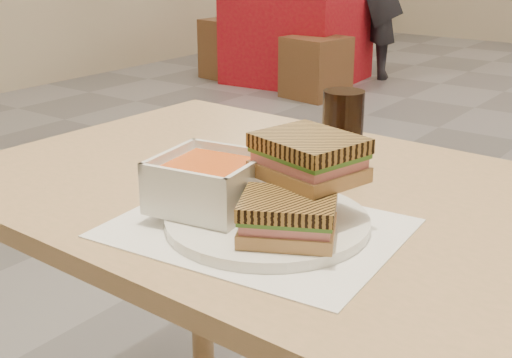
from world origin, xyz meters
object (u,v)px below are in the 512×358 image
Objects in this scene: bg_table_0 at (298,29)px; bg_chair_0l at (234,49)px; soup_bowl at (209,185)px; main_table at (327,269)px; cola_glass at (342,134)px; panini_lower at (288,217)px; bg_chair_0r at (316,67)px; plate at (268,222)px.

bg_chair_0l is (-0.48, -0.21, -0.17)m from bg_table_0.
main_table is at bearing 57.66° from soup_bowl.
soup_bowl is at bearing -102.58° from cola_glass.
bg_chair_0r is (-2.13, 3.53, -0.58)m from panini_lower.
panini_lower is at bearing -33.21° from plate.
panini_lower reaches higher than bg_chair_0l.
bg_table_0 reaches higher than main_table.
main_table is 0.19m from plate.
panini_lower is at bearing -56.98° from bg_table_0.
panini_lower reaches higher than bg_table_0.
bg_table_0 is (-2.53, 3.78, -0.23)m from main_table.
bg_chair_0l is 1.08× the size of bg_chair_0r.
main_table is 3.97m from bg_chair_0r.
bg_table_0 is at bearing 122.68° from plate.
cola_glass is 4.60m from bg_chair_0l.
soup_bowl is (-0.08, -0.02, 0.04)m from plate.
bg_table_0 is 0.55m from bg_chair_0l.
soup_bowl is 0.32× the size of bg_chair_0l.
soup_bowl reaches higher than main_table.
panini_lower is (0.06, -0.04, 0.03)m from plate.
bg_chair_0r is at bearing 122.18° from cola_glass.
soup_bowl reaches higher than bg_table_0.
plate is 1.86× the size of panini_lower.
cola_glass is at bearing -57.82° from bg_chair_0r.
cola_glass is (-0.04, 0.10, 0.18)m from main_table.
bg_chair_0l is at bearing 129.18° from panini_lower.
main_table reaches higher than bg_chair_0r.
plate is at bearing -59.30° from bg_chair_0r.
soup_bowl reaches higher than panini_lower.
bg_chair_0l is (-2.91, 3.73, -0.56)m from soup_bowl.
plate reaches higher than main_table.
bg_chair_0r is (-2.07, 3.49, -0.54)m from plate.
panini_lower is at bearing -76.19° from main_table.
soup_bowl is 4.64m from bg_table_0.
bg_chair_0r is at bearing -44.02° from bg_table_0.
soup_bowl is 0.27m from cola_glass.
main_table is 2.78× the size of bg_chair_0r.
bg_chair_0r is at bearing 119.52° from soup_bowl.
bg_chair_0l is (-3.01, 3.57, -0.40)m from main_table.
bg_chair_0l is at bearing 128.93° from plate.
plate is at bearing -83.61° from cola_glass.
cola_glass is (0.06, 0.26, 0.02)m from soup_bowl.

